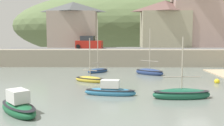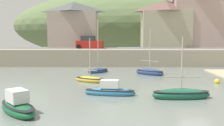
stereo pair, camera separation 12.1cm
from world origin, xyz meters
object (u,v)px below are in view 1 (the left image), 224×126
object	(u,v)px
fishing_boat_green	(149,72)
motorboat_with_cabin	(181,94)
church_with_spire	(219,5)
sailboat_far_left	(110,91)
sailboat_tall_mast	(98,70)
waterfront_building_right	(198,14)
waterfront_building_left	(73,24)
waterfront_building_centre	(165,23)
parked_car_near_slipway	(89,43)
sailboat_nearest_shore	(90,79)
sailboat_blue_trim	(18,107)
mooring_buoy	(217,81)

from	to	relation	value
fishing_boat_green	motorboat_with_cabin	world-z (taller)	fishing_boat_green
church_with_spire	fishing_boat_green	size ratio (longest dim) A/B	2.72
church_with_spire	motorboat_with_cabin	distance (m)	35.67
sailboat_far_left	sailboat_tall_mast	world-z (taller)	sailboat_tall_mast
waterfront_building_right	sailboat_far_left	xyz separation A→B (m)	(-14.64, -26.13, -7.69)
waterfront_building_left	waterfront_building_centre	bearing A→B (deg)	0.00
waterfront_building_right	motorboat_with_cabin	world-z (taller)	waterfront_building_right
sailboat_tall_mast	parked_car_near_slipway	distance (m)	10.48
waterfront_building_right	fishing_boat_green	distance (m)	20.55
waterfront_building_centre	sailboat_nearest_shore	bearing A→B (deg)	-118.17
sailboat_blue_trim	waterfront_building_centre	bearing A→B (deg)	113.50
waterfront_building_left	sailboat_blue_trim	world-z (taller)	waterfront_building_left
waterfront_building_centre	parked_car_near_slipway	bearing A→B (deg)	-160.49
waterfront_building_left	mooring_buoy	bearing A→B (deg)	-51.78
waterfront_building_centre	motorboat_with_cabin	world-z (taller)	waterfront_building_centre
sailboat_nearest_shore	mooring_buoy	world-z (taller)	sailboat_nearest_shore
waterfront_building_centre	church_with_spire	xyz separation A→B (m)	(10.69, 4.00, 3.51)
mooring_buoy	parked_car_near_slipway	bearing A→B (deg)	129.13
sailboat_tall_mast	sailboat_nearest_shore	bearing A→B (deg)	-135.44
church_with_spire	sailboat_nearest_shore	xyz separation A→B (m)	(-21.71, -24.58, -9.73)
waterfront_building_centre	fishing_boat_green	xyz separation A→B (m)	(-4.72, -15.98, -6.16)
waterfront_building_centre	parked_car_near_slipway	size ratio (longest dim) A/B	1.97
fishing_boat_green	sailboat_blue_trim	bearing A→B (deg)	-86.48
waterfront_building_left	mooring_buoy	world-z (taller)	waterfront_building_left
waterfront_building_centre	mooring_buoy	distance (m)	22.13
church_with_spire	parked_car_near_slipway	size ratio (longest dim) A/B	3.44
sailboat_far_left	mooring_buoy	bearing A→B (deg)	34.47
sailboat_far_left	sailboat_nearest_shore	xyz separation A→B (m)	(-2.03, 5.55, -0.08)
waterfront_building_centre	fishing_boat_green	size ratio (longest dim) A/B	1.56
sailboat_far_left	fishing_boat_green	bearing A→B (deg)	75.06
church_with_spire	sailboat_tall_mast	distance (m)	29.79
sailboat_blue_trim	sailboat_nearest_shore	world-z (taller)	sailboat_nearest_shore
waterfront_building_right	fishing_boat_green	size ratio (longest dim) A/B	2.04
motorboat_with_cabin	sailboat_tall_mast	distance (m)	14.39
waterfront_building_centre	mooring_buoy	size ratio (longest dim) A/B	16.62
waterfront_building_centre	church_with_spire	world-z (taller)	church_with_spire
waterfront_building_centre	sailboat_nearest_shore	size ratio (longest dim) A/B	1.94
sailboat_nearest_shore	parked_car_near_slipway	size ratio (longest dim) A/B	1.01
waterfront_building_centre	motorboat_with_cabin	size ratio (longest dim) A/B	1.85
waterfront_building_left	motorboat_with_cabin	size ratio (longest dim) A/B	1.82
motorboat_with_cabin	church_with_spire	bearing A→B (deg)	61.05
waterfront_building_left	waterfront_building_right	size ratio (longest dim) A/B	0.75
waterfront_building_centre	sailboat_tall_mast	bearing A→B (deg)	-126.63
waterfront_building_left	sailboat_blue_trim	distance (m)	31.37
church_with_spire	sailboat_blue_trim	xyz separation A→B (m)	(-24.83, -34.75, -9.59)
waterfront_building_left	waterfront_building_centre	distance (m)	15.81
church_with_spire	mooring_buoy	distance (m)	28.76
church_with_spire	motorboat_with_cabin	bearing A→B (deg)	-115.19
sailboat_blue_trim	mooring_buoy	xyz separation A→B (m)	(15.03, 9.56, -0.23)
church_with_spire	waterfront_building_right	bearing A→B (deg)	-141.55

